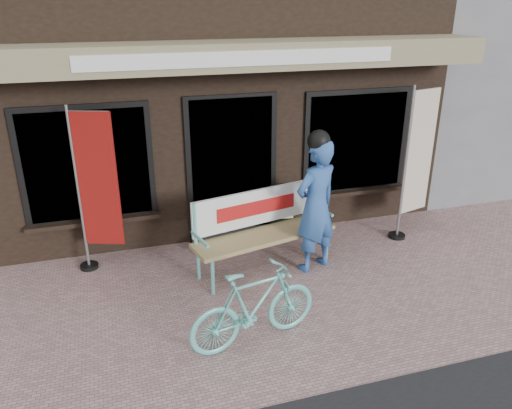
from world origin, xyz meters
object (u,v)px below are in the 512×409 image
object	(u,v)px
person	(316,203)
nobori_cream	(416,161)
bench	(261,224)
menu_stand	(282,208)
nobori_red	(95,189)
bicycle	(254,306)

from	to	relation	value
person	nobori_cream	xyz separation A→B (m)	(1.83, 0.54, 0.25)
bench	menu_stand	size ratio (longest dim) A/B	2.55
menu_stand	bench	bearing A→B (deg)	-115.72
person	nobori_cream	distance (m)	1.93
bench	person	world-z (taller)	person
nobori_red	menu_stand	world-z (taller)	nobori_red
person	bicycle	size ratio (longest dim) A/B	1.30
nobori_red	menu_stand	xyz separation A→B (m)	(2.71, 0.40, -0.75)
nobori_red	menu_stand	distance (m)	2.84
bench	bicycle	size ratio (longest dim) A/B	1.38
menu_stand	nobori_cream	bearing A→B (deg)	-10.52
bicycle	person	bearing A→B (deg)	-54.96
bicycle	nobori_cream	size ratio (longest dim) A/B	0.64
menu_stand	bicycle	bearing A→B (deg)	-107.01
bicycle	nobori_red	world-z (taller)	nobori_red
nobori_red	menu_stand	bearing A→B (deg)	28.05
person	nobori_cream	world-z (taller)	nobori_cream
nobori_red	nobori_cream	xyz separation A→B (m)	(4.57, -0.25, 0.04)
nobori_red	person	bearing A→B (deg)	3.51
nobori_cream	menu_stand	bearing A→B (deg)	145.44
person	bicycle	bearing A→B (deg)	-155.06
bench	nobori_cream	size ratio (longest dim) A/B	0.88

